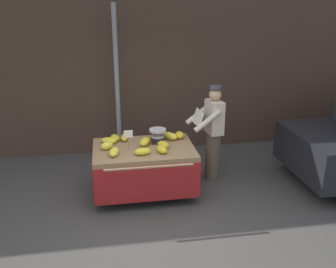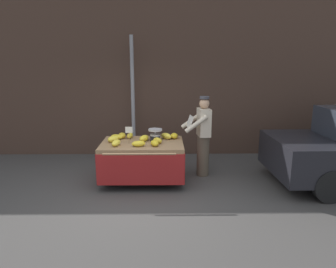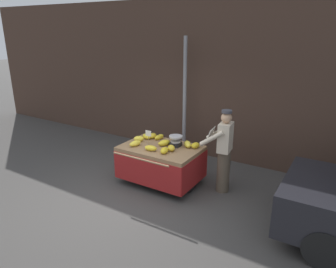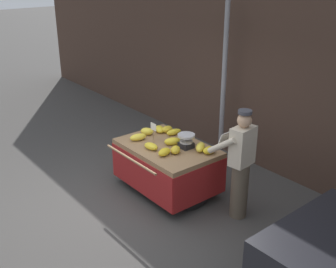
# 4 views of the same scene
# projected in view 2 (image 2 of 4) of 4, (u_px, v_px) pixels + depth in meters

# --- Properties ---
(ground_plane) EXTENTS (60.00, 60.00, 0.00)m
(ground_plane) POSITION_uv_depth(u_px,v_px,m) (132.00, 203.00, 5.22)
(ground_plane) COLOR #423F3D
(back_wall) EXTENTS (16.00, 0.24, 3.91)m
(back_wall) POSITION_uv_depth(u_px,v_px,m) (143.00, 80.00, 7.75)
(back_wall) COLOR #473328
(back_wall) RESTS_ON ground
(street_pole) EXTENTS (0.09, 0.09, 3.03)m
(street_pole) POSITION_uv_depth(u_px,v_px,m) (133.00, 99.00, 7.40)
(street_pole) COLOR gray
(street_pole) RESTS_ON ground
(banana_cart) EXTENTS (1.65, 1.31, 0.84)m
(banana_cart) POSITION_uv_depth(u_px,v_px,m) (142.00, 153.00, 6.05)
(banana_cart) COLOR #93704C
(banana_cart) RESTS_ON ground
(weighing_scale) EXTENTS (0.28, 0.28, 0.24)m
(weighing_scale) POSITION_uv_depth(u_px,v_px,m) (155.00, 135.00, 6.15)
(weighing_scale) COLOR black
(weighing_scale) RESTS_ON banana_cart
(price_sign) EXTENTS (0.14, 0.01, 0.34)m
(price_sign) POSITION_uv_depth(u_px,v_px,m) (129.00, 131.00, 5.85)
(price_sign) COLOR #997A51
(price_sign) RESTS_ON banana_cart
(banana_bunch_0) EXTENTS (0.20, 0.27, 0.11)m
(banana_bunch_0) POSITION_uv_depth(u_px,v_px,m) (155.00, 143.00, 5.73)
(banana_bunch_0) COLOR gold
(banana_bunch_0) RESTS_ON banana_cart
(banana_bunch_1) EXTENTS (0.20, 0.31, 0.12)m
(banana_bunch_1) POSITION_uv_depth(u_px,v_px,m) (116.00, 143.00, 5.74)
(banana_bunch_1) COLOR yellow
(banana_bunch_1) RESTS_ON banana_cart
(banana_bunch_2) EXTENTS (0.16, 0.22, 0.12)m
(banana_bunch_2) POSITION_uv_depth(u_px,v_px,m) (122.00, 136.00, 6.32)
(banana_bunch_2) COLOR gold
(banana_bunch_2) RESTS_ON banana_cart
(banana_bunch_3) EXTENTS (0.25, 0.32, 0.13)m
(banana_bunch_3) POSITION_uv_depth(u_px,v_px,m) (144.00, 138.00, 6.07)
(banana_bunch_3) COLOR yellow
(banana_bunch_3) RESTS_ON banana_cart
(banana_bunch_4) EXTENTS (0.31, 0.26, 0.10)m
(banana_bunch_4) POSITION_uv_depth(u_px,v_px,m) (117.00, 137.00, 6.24)
(banana_bunch_4) COLOR yellow
(banana_bunch_4) RESTS_ON banana_cart
(banana_bunch_5) EXTENTS (0.28, 0.19, 0.11)m
(banana_bunch_5) POSITION_uv_depth(u_px,v_px,m) (138.00, 144.00, 5.70)
(banana_bunch_5) COLOR yellow
(banana_bunch_5) RESTS_ON banana_cart
(banana_bunch_6) EXTENTS (0.25, 0.26, 0.12)m
(banana_bunch_6) POSITION_uv_depth(u_px,v_px,m) (157.00, 141.00, 5.91)
(banana_bunch_6) COLOR gold
(banana_bunch_6) RESTS_ON banana_cart
(banana_bunch_7) EXTENTS (0.15, 0.30, 0.11)m
(banana_bunch_7) POSITION_uv_depth(u_px,v_px,m) (130.00, 135.00, 6.35)
(banana_bunch_7) COLOR yellow
(banana_bunch_7) RESTS_ON banana_cart
(banana_bunch_8) EXTENTS (0.16, 0.22, 0.12)m
(banana_bunch_8) POSITION_uv_depth(u_px,v_px,m) (174.00, 136.00, 6.30)
(banana_bunch_8) COLOR gold
(banana_bunch_8) RESTS_ON banana_cart
(banana_bunch_9) EXTENTS (0.27, 0.25, 0.13)m
(banana_bunch_9) POSITION_uv_depth(u_px,v_px,m) (113.00, 139.00, 5.99)
(banana_bunch_9) COLOR yellow
(banana_bunch_9) RESTS_ON banana_cart
(banana_bunch_10) EXTENTS (0.29, 0.32, 0.12)m
(banana_bunch_10) POSITION_uv_depth(u_px,v_px,m) (166.00, 136.00, 6.27)
(banana_bunch_10) COLOR yellow
(banana_bunch_10) RESTS_ON banana_cart
(vendor_person) EXTENTS (0.62, 0.57, 1.71)m
(vendor_person) POSITION_uv_depth(u_px,v_px,m) (203.00, 136.00, 6.36)
(vendor_person) COLOR brown
(vendor_person) RESTS_ON ground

